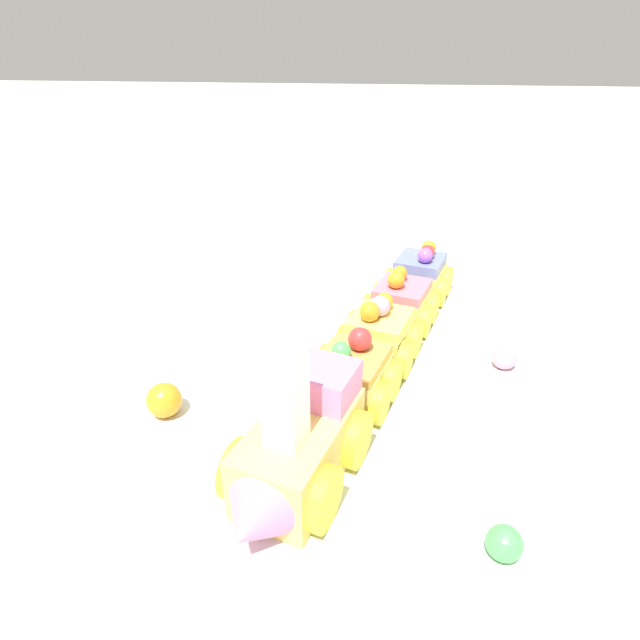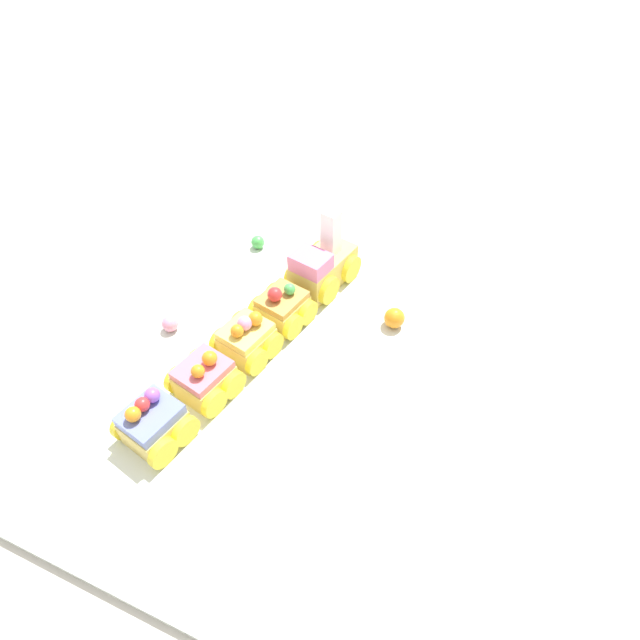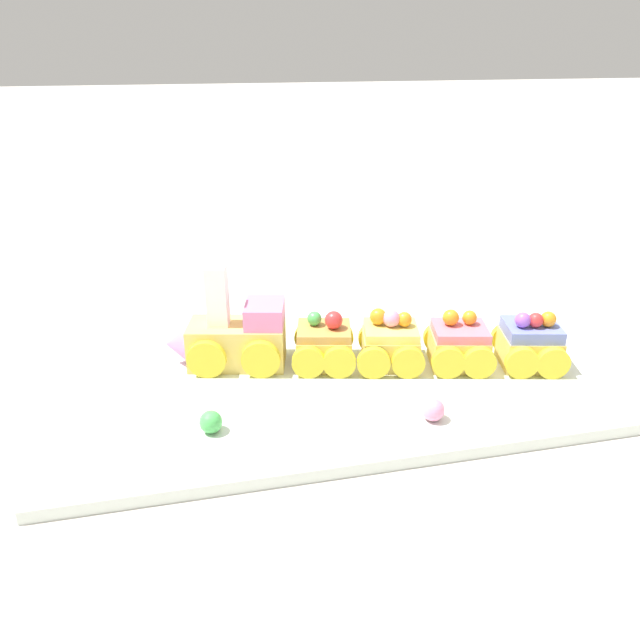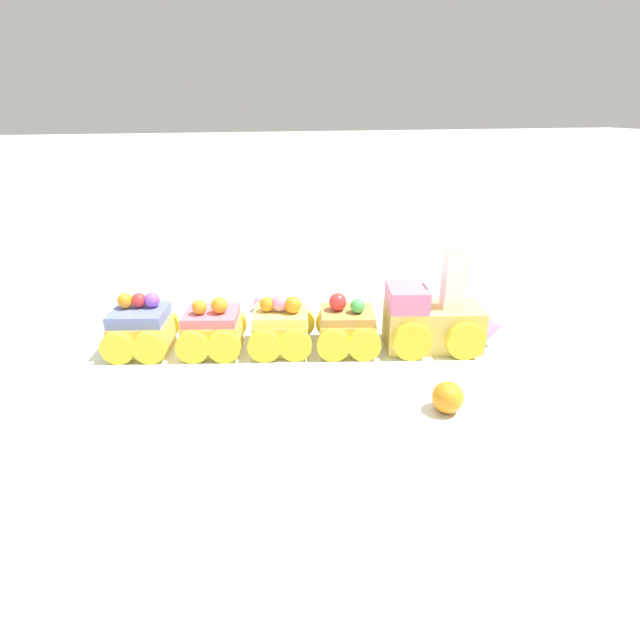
# 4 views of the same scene
# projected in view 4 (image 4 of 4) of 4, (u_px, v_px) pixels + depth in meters

# --- Properties ---
(ground_plane) EXTENTS (10.00, 10.00, 0.00)m
(ground_plane) POSITION_uv_depth(u_px,v_px,m) (312.00, 368.00, 0.52)
(ground_plane) COLOR beige
(display_board) EXTENTS (0.63, 0.38, 0.01)m
(display_board) POSITION_uv_depth(u_px,v_px,m) (312.00, 363.00, 0.52)
(display_board) COLOR silver
(display_board) RESTS_ON ground_plane
(cake_train_locomotive) EXTENTS (0.13, 0.09, 0.11)m
(cake_train_locomotive) POSITION_uv_depth(u_px,v_px,m) (439.00, 321.00, 0.53)
(cake_train_locomotive) COLOR #EACC66
(cake_train_locomotive) RESTS_ON display_board
(cake_car_caramel) EXTENTS (0.08, 0.08, 0.06)m
(cake_car_caramel) POSITION_uv_depth(u_px,v_px,m) (347.00, 329.00, 0.53)
(cake_car_caramel) COLOR #EACC66
(cake_car_caramel) RESTS_ON display_board
(cake_car_lemon) EXTENTS (0.08, 0.08, 0.06)m
(cake_car_lemon) POSITION_uv_depth(u_px,v_px,m) (281.00, 329.00, 0.53)
(cake_car_lemon) COLOR #EACC66
(cake_car_lemon) RESTS_ON display_board
(cake_car_strawberry) EXTENTS (0.08, 0.08, 0.06)m
(cake_car_strawberry) POSITION_uv_depth(u_px,v_px,m) (213.00, 331.00, 0.53)
(cake_car_strawberry) COLOR #EACC66
(cake_car_strawberry) RESTS_ON display_board
(cake_car_blueberry) EXTENTS (0.08, 0.08, 0.06)m
(cake_car_blueberry) POSITION_uv_depth(u_px,v_px,m) (141.00, 330.00, 0.52)
(cake_car_blueberry) COLOR #EACC66
(cake_car_blueberry) RESTS_ON display_board
(gumball_green) EXTENTS (0.02, 0.02, 0.02)m
(gumball_green) POSITION_uv_depth(u_px,v_px,m) (414.00, 296.00, 0.65)
(gumball_green) COLOR #4CBC56
(gumball_green) RESTS_ON display_board
(gumball_pink) EXTENTS (0.02, 0.02, 0.02)m
(gumball_pink) POSITION_uv_depth(u_px,v_px,m) (262.00, 303.00, 0.63)
(gumball_pink) COLOR pink
(gumball_pink) RESTS_ON display_board
(gumball_orange) EXTENTS (0.03, 0.03, 0.03)m
(gumball_orange) POSITION_uv_depth(u_px,v_px,m) (448.00, 397.00, 0.42)
(gumball_orange) COLOR orange
(gumball_orange) RESTS_ON display_board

